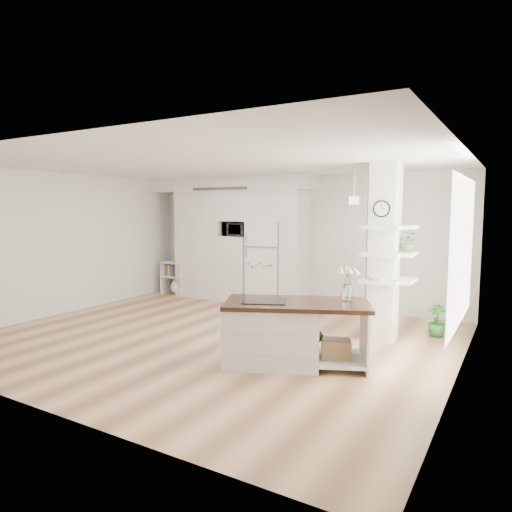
{
  "coord_description": "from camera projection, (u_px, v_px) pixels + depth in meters",
  "views": [
    {
      "loc": [
        4.09,
        -5.72,
        2.03
      ],
      "look_at": [
        0.22,
        0.9,
        1.22
      ],
      "focal_mm": 32.0,
      "sensor_mm": 36.0,
      "label": 1
    }
  ],
  "objects": [
    {
      "name": "microwave",
      "position": [
        237.0,
        229.0,
        9.91
      ],
      "size": [
        0.54,
        0.37,
        0.3
      ],
      "primitive_type": "imported",
      "color": "#2D2D2D",
      "rests_on": "cabinet_wall"
    },
    {
      "name": "pendant_light",
      "position": [
        322.0,
        201.0,
        6.23
      ],
      "size": [
        0.12,
        0.12,
        0.1
      ],
      "primitive_type": "cylinder",
      "color": "white",
      "rests_on": "room"
    },
    {
      "name": "decor_bowl",
      "position": [
        378.0,
        278.0,
        6.69
      ],
      "size": [
        0.22,
        0.22,
        0.05
      ],
      "primitive_type": "imported",
      "color": "white",
      "rests_on": "column"
    },
    {
      "name": "floor",
      "position": [
        215.0,
        337.0,
        7.18
      ],
      "size": [
        7.0,
        6.0,
        0.01
      ],
      "primitive_type": "cube",
      "color": "tan",
      "rests_on": "ground"
    },
    {
      "name": "shelf_plant",
      "position": [
        408.0,
        242.0,
        6.81
      ],
      "size": [
        0.27,
        0.23,
        0.3
      ],
      "primitive_type": "imported",
      "color": "#276229",
      "rests_on": "column"
    },
    {
      "name": "column",
      "position": [
        388.0,
        254.0,
        6.81
      ],
      "size": [
        0.69,
        0.9,
        2.7
      ],
      "color": "silver",
      "rests_on": "floor"
    },
    {
      "name": "bookshelf",
      "position": [
        177.0,
        280.0,
        10.73
      ],
      "size": [
        0.66,
        0.4,
        0.77
      ],
      "rotation": [
        0.0,
        0.0,
        -0.04
      ],
      "color": "silver",
      "rests_on": "floor"
    },
    {
      "name": "kitchen_island",
      "position": [
        281.0,
        331.0,
        5.92
      ],
      "size": [
        2.04,
        1.55,
        1.4
      ],
      "rotation": [
        0.0,
        0.0,
        0.42
      ],
      "color": "silver",
      "rests_on": "floor"
    },
    {
      "name": "cabinet_wall",
      "position": [
        231.0,
        232.0,
        10.04
      ],
      "size": [
        4.0,
        0.71,
        2.7
      ],
      "color": "silver",
      "rests_on": "floor"
    },
    {
      "name": "floor_plant_b",
      "position": [
        437.0,
        321.0,
        7.22
      ],
      "size": [
        0.32,
        0.32,
        0.51
      ],
      "primitive_type": "imported",
      "rotation": [
        0.0,
        0.0,
        -0.16
      ],
      "color": "#276229",
      "rests_on": "floor"
    },
    {
      "name": "room",
      "position": [
        214.0,
        219.0,
        6.98
      ],
      "size": [
        7.04,
        6.04,
        2.72
      ],
      "color": "white",
      "rests_on": "ground"
    },
    {
      "name": "window",
      "position": [
        463.0,
        252.0,
        5.53
      ],
      "size": [
        0.0,
        2.4,
        2.4
      ],
      "primitive_type": "plane",
      "rotation": [
        1.57,
        0.0,
        -1.57
      ],
      "color": "white",
      "rests_on": "room"
    },
    {
      "name": "refrigerator",
      "position": [
        268.0,
        263.0,
        9.65
      ],
      "size": [
        0.78,
        0.69,
        1.75
      ],
      "color": "white",
      "rests_on": "floor"
    },
    {
      "name": "floor_plant_a",
      "position": [
        314.0,
        346.0,
        5.97
      ],
      "size": [
        0.29,
        0.26,
        0.45
      ],
      "primitive_type": "imported",
      "rotation": [
        0.0,
        0.0,
        0.27
      ],
      "color": "#276229",
      "rests_on": "floor"
    }
  ]
}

